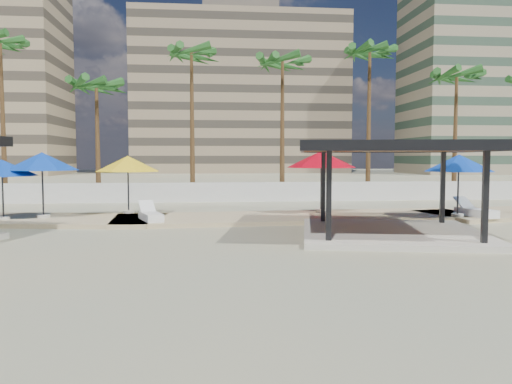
# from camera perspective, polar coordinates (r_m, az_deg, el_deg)

# --- Properties ---
(ground) EXTENTS (200.00, 200.00, 0.00)m
(ground) POSITION_cam_1_polar(r_m,az_deg,el_deg) (15.17, 2.15, -6.47)
(ground) COLOR tan
(ground) RESTS_ON ground
(promenade) EXTENTS (44.45, 7.97, 0.24)m
(promenade) POSITION_cam_1_polar(r_m,az_deg,el_deg) (22.97, 4.52, -2.76)
(promenade) COLOR #C6B284
(promenade) RESTS_ON ground
(boundary_wall) EXTENTS (56.00, 0.30, 1.20)m
(boundary_wall) POSITION_cam_1_polar(r_m,az_deg,el_deg) (30.93, -1.84, -0.00)
(boundary_wall) COLOR silver
(boundary_wall) RESTS_ON ground
(building_mid) EXTENTS (38.00, 16.00, 30.40)m
(building_mid) POSITION_cam_1_polar(r_m,az_deg,el_deg) (93.69, -1.90, 11.06)
(building_mid) COLOR #847259
(building_mid) RESTS_ON ground
(building_east) EXTENTS (32.00, 15.00, 36.40)m
(building_east) POSITION_cam_1_polar(r_m,az_deg,el_deg) (96.11, 26.50, 12.27)
(building_east) COLOR gray
(building_east) RESTS_ON ground
(pavilion_central) EXTENTS (7.55, 7.55, 3.26)m
(pavilion_central) POSITION_cam_1_polar(r_m,az_deg,el_deg) (18.06, 15.36, 1.28)
(pavilion_central) COLOR beige
(pavilion_central) RESTS_ON ground
(umbrella_a) EXTENTS (3.68, 3.68, 2.48)m
(umbrella_a) POSITION_cam_1_polar(r_m,az_deg,el_deg) (22.99, -27.04, 2.45)
(umbrella_a) COLOR beige
(umbrella_a) RESTS_ON promenade
(umbrella_b) EXTENTS (3.90, 3.90, 2.64)m
(umbrella_b) POSITION_cam_1_polar(r_m,az_deg,el_deg) (23.69, -14.44, 3.12)
(umbrella_b) COLOR beige
(umbrella_b) RESTS_ON promenade
(umbrella_c) EXTENTS (3.60, 3.60, 2.87)m
(umbrella_c) POSITION_cam_1_polar(r_m,az_deg,el_deg) (23.50, 7.48, 3.70)
(umbrella_c) COLOR beige
(umbrella_c) RESTS_ON promenade
(umbrella_d) EXTENTS (3.23, 3.23, 2.70)m
(umbrella_d) POSITION_cam_1_polar(r_m,az_deg,el_deg) (23.25, 22.17, 3.06)
(umbrella_d) COLOR beige
(umbrella_d) RESTS_ON promenade
(umbrella_f) EXTENTS (3.32, 3.32, 2.78)m
(umbrella_f) POSITION_cam_1_polar(r_m,az_deg,el_deg) (22.99, -23.27, 3.22)
(umbrella_f) COLOR beige
(umbrella_f) RESTS_ON promenade
(lounger_a) EXTENTS (1.24, 2.07, 0.75)m
(lounger_a) POSITION_cam_1_polar(r_m,az_deg,el_deg) (20.90, -11.95, -2.67)
(lounger_a) COLOR white
(lounger_a) RESTS_ON promenade
(lounger_b) EXTENTS (1.12, 2.22, 0.80)m
(lounger_b) POSITION_cam_1_polar(r_m,az_deg,el_deg) (23.82, 23.77, -2.09)
(lounger_b) COLOR white
(lounger_b) RESTS_ON promenade
(palm_b) EXTENTS (3.00, 3.00, 10.82)m
(palm_b) POSITION_cam_1_polar(r_m,az_deg,el_deg) (36.55, -27.19, 14.29)
(palm_b) COLOR brown
(palm_b) RESTS_ON ground
(palm_c) EXTENTS (3.00, 3.00, 8.13)m
(palm_c) POSITION_cam_1_polar(r_m,az_deg,el_deg) (33.89, -17.78, 11.06)
(palm_c) COLOR brown
(palm_c) RESTS_ON ground
(palm_d) EXTENTS (3.00, 3.00, 10.41)m
(palm_d) POSITION_cam_1_polar(r_m,az_deg,el_deg) (34.30, -7.38, 14.75)
(palm_d) COLOR brown
(palm_d) RESTS_ON ground
(palm_e) EXTENTS (3.00, 3.00, 9.84)m
(palm_e) POSITION_cam_1_polar(r_m,az_deg,el_deg) (34.07, 3.05, 13.94)
(palm_e) COLOR brown
(palm_e) RESTS_ON ground
(palm_f) EXTENTS (3.00, 3.00, 10.69)m
(palm_f) POSITION_cam_1_polar(r_m,az_deg,el_deg) (35.78, 12.87, 14.65)
(palm_f) COLOR brown
(palm_f) RESTS_ON ground
(palm_g) EXTENTS (3.00, 3.00, 9.10)m
(palm_g) POSITION_cam_1_polar(r_m,az_deg,el_deg) (37.48, 21.96, 11.68)
(palm_g) COLOR brown
(palm_g) RESTS_ON ground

